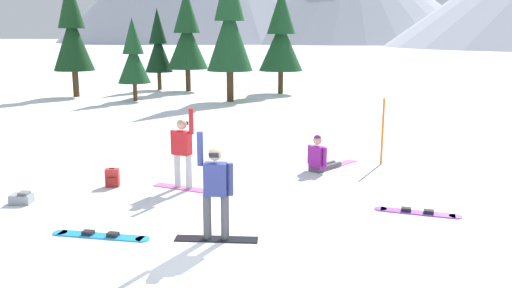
% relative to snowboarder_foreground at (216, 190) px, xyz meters
% --- Properties ---
extents(ground_plane, '(800.00, 800.00, 0.00)m').
position_rel_snowboarder_foreground_xyz_m(ground_plane, '(-0.04, -0.77, -0.93)').
color(ground_plane, white).
extents(snowboarder_foreground, '(1.52, 0.58, 1.98)m').
position_rel_snowboarder_foreground_xyz_m(snowboarder_foreground, '(0.00, 0.00, 0.00)').
color(snowboarder_foreground, black).
rests_on(snowboarder_foreground, ground_plane).
extents(snowboarder_midground, '(1.60, 0.52, 1.96)m').
position_rel_snowboarder_foreground_xyz_m(snowboarder_midground, '(-1.83, 2.74, -0.02)').
color(snowboarder_midground, pink).
rests_on(snowboarder_midground, ground_plane).
extents(snowboarder_background, '(1.24, 1.76, 1.01)m').
position_rel_snowboarder_foreground_xyz_m(snowboarder_background, '(1.08, 5.32, -0.58)').
color(snowboarder_background, '#4C4C51').
rests_on(snowboarder_background, ground_plane).
extents(loose_snowboard_far_spare, '(1.75, 0.34, 0.09)m').
position_rel_snowboarder_foreground_xyz_m(loose_snowboard_far_spare, '(3.52, 2.44, -0.91)').
color(loose_snowboard_far_spare, '#993FD8').
rests_on(loose_snowboard_far_spare, ground_plane).
extents(loose_snowboard_near_left, '(1.91, 0.42, 0.09)m').
position_rel_snowboarder_foreground_xyz_m(loose_snowboard_near_left, '(-2.09, -0.43, -0.91)').
color(loose_snowboard_near_left, '#1E8CD8').
rests_on(loose_snowboard_near_left, ground_plane).
extents(backpack_grey, '(0.55, 0.42, 0.27)m').
position_rel_snowboarder_foreground_xyz_m(backpack_grey, '(-4.79, 0.76, -0.81)').
color(backpack_grey, gray).
rests_on(backpack_grey, ground_plane).
extents(backpack_red, '(0.37, 0.34, 0.47)m').
position_rel_snowboarder_foreground_xyz_m(backpack_red, '(-3.56, 2.43, -0.72)').
color(backpack_red, red).
rests_on(backpack_red, ground_plane).
extents(trail_marker_pole, '(0.06, 0.06, 1.89)m').
position_rel_snowboarder_foreground_xyz_m(trail_marker_pole, '(2.64, 6.45, 0.01)').
color(trail_marker_pole, orange).
rests_on(trail_marker_pole, ground_plane).
extents(pine_tree_young, '(2.52, 2.52, 7.66)m').
position_rel_snowboarder_foreground_xyz_m(pine_tree_young, '(-5.98, 18.67, 3.24)').
color(pine_tree_young, '#472D19').
rests_on(pine_tree_young, ground_plane).
extents(pine_tree_leaning, '(2.34, 2.34, 7.02)m').
position_rel_snowboarder_foreground_xyz_m(pine_tree_leaning, '(-15.56, 18.35, 2.89)').
color(pine_tree_leaning, '#472D19').
rests_on(pine_tree_leaning, ground_plane).
extents(pine_tree_broad, '(2.73, 2.73, 6.45)m').
position_rel_snowboarder_foreground_xyz_m(pine_tree_broad, '(-4.18, 23.31, 2.59)').
color(pine_tree_broad, '#472D19').
rests_on(pine_tree_broad, ground_plane).
extents(pine_tree_twin, '(2.66, 2.66, 6.57)m').
position_rel_snowboarder_foreground_xyz_m(pine_tree_twin, '(-10.36, 23.11, 2.65)').
color(pine_tree_twin, '#472D19').
rests_on(pine_tree_twin, ground_plane).
extents(pine_tree_tall, '(1.80, 1.80, 4.55)m').
position_rel_snowboarder_foreground_xyz_m(pine_tree_tall, '(-11.16, 17.47, 1.55)').
color(pine_tree_tall, '#472D19').
rests_on(pine_tree_tall, ground_plane).
extents(pine_tree_short, '(1.83, 1.83, 5.37)m').
position_rel_snowboarder_foreground_xyz_m(pine_tree_short, '(-12.56, 23.36, 1.99)').
color(pine_tree_short, '#472D19').
rests_on(pine_tree_short, ground_plane).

